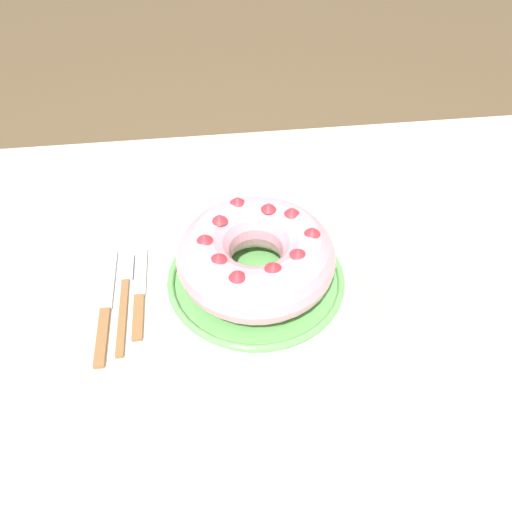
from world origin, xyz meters
The scene contains 8 objects.
ground_plane centered at (0.00, 0.00, 0.00)m, with size 8.00×8.00×0.00m, color brown.
dining_table centered at (0.00, 0.00, 0.68)m, with size 1.51×0.96×0.77m.
serving_dish centered at (0.01, 0.01, 0.77)m, with size 0.30×0.30×0.02m.
bundt_cake centered at (0.01, 0.01, 0.83)m, with size 0.25×0.25×0.10m.
fork centered at (-0.21, 0.01, 0.77)m, with size 0.02×0.21×0.01m.
serving_knife centered at (-0.24, -0.02, 0.77)m, with size 0.02×0.24×0.01m.
cake_knife centered at (-0.18, 0.00, 0.77)m, with size 0.02×0.20×0.01m.
napkin centered at (0.28, -0.02, 0.77)m, with size 0.18×0.13×0.00m, color beige.
Camera 1 is at (-0.06, -0.54, 1.39)m, focal length 35.00 mm.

